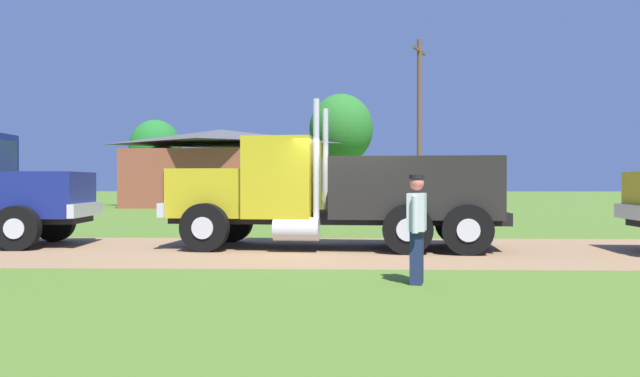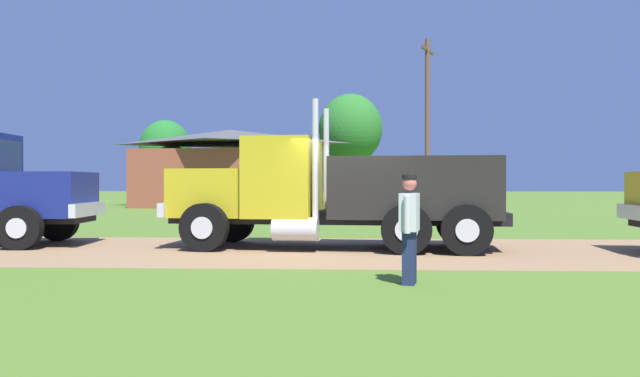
{
  "view_description": "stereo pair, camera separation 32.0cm",
  "coord_description": "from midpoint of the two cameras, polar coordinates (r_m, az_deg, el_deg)",
  "views": [
    {
      "loc": [
        -0.25,
        -14.35,
        1.53
      ],
      "look_at": [
        -0.69,
        0.67,
        1.39
      ],
      "focal_mm": 35.82,
      "sensor_mm": 36.0,
      "label": 1
    },
    {
      "loc": [
        0.06,
        -14.34,
        1.53
      ],
      "look_at": [
        -0.69,
        0.67,
        1.39
      ],
      "focal_mm": 35.82,
      "sensor_mm": 36.0,
      "label": 2
    }
  ],
  "objects": [
    {
      "name": "shed_building",
      "position": [
        41.59,
        -7.87,
        1.69
      ],
      "size": [
        11.64,
        8.52,
        4.97
      ],
      "color": "#984A35",
      "rests_on": "ground_plane"
    },
    {
      "name": "utility_pole_near",
      "position": [
        35.02,
        9.83,
        6.02
      ],
      "size": [
        0.97,
        2.09,
        9.27
      ],
      "color": "brown",
      "rests_on": "ground_plane"
    },
    {
      "name": "visitor_standing_near",
      "position": [
        9.74,
        8.92,
        -3.16
      ],
      "size": [
        0.36,
        0.68,
        1.65
      ],
      "color": "silver",
      "rests_on": "ground_plane"
    },
    {
      "name": "truck_foreground_white",
      "position": [
        14.9,
        2.36,
        -0.37
      ],
      "size": [
        7.96,
        3.25,
        3.38
      ],
      "color": "black",
      "rests_on": "ground_plane"
    },
    {
      "name": "dirt_track",
      "position": [
        14.43,
        3.25,
        -5.56
      ],
      "size": [
        120.0,
        6.32,
        0.01
      ],
      "primitive_type": "cube",
      "color": "#99744E",
      "rests_on": "ground_plane"
    },
    {
      "name": "tree_left",
      "position": [
        46.88,
        -13.47,
        3.47
      ],
      "size": [
        3.68,
        3.68,
        6.01
      ],
      "color": "#513823",
      "rests_on": "ground_plane"
    },
    {
      "name": "tree_mid",
      "position": [
        47.07,
        2.93,
        5.31
      ],
      "size": [
        4.68,
        4.68,
        8.06
      ],
      "color": "#513823",
      "rests_on": "ground_plane"
    },
    {
      "name": "ground_plane",
      "position": [
        14.43,
        3.25,
        -5.57
      ],
      "size": [
        200.0,
        200.0,
        0.0
      ],
      "primitive_type": "plane",
      "color": "#527526"
    }
  ]
}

